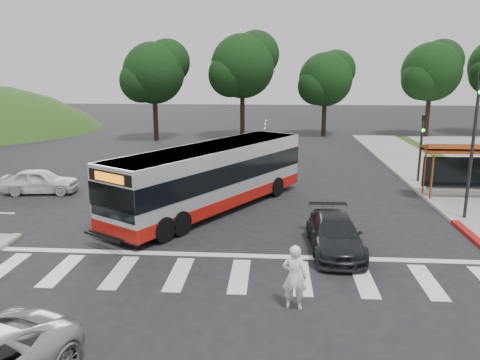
{
  "coord_description": "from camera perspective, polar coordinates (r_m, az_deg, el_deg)",
  "views": [
    {
      "loc": [
        1.04,
        -19.08,
        6.6
      ],
      "look_at": [
        -0.48,
        1.8,
        1.6
      ],
      "focal_mm": 35.0,
      "sensor_mm": 36.0,
      "label": 1
    }
  ],
  "objects": [
    {
      "name": "tree_north_a",
      "position": [
        45.25,
        0.41,
        13.84
      ],
      "size": [
        6.6,
        6.15,
        10.17
      ],
      "color": "black",
      "rests_on": "ground"
    },
    {
      "name": "traffic_signal_ne_tall",
      "position": [
        22.45,
        26.64,
        5.05
      ],
      "size": [
        0.18,
        0.37,
        6.5
      ],
      "color": "black",
      "rests_on": "ground"
    },
    {
      "name": "sidewalk_east",
      "position": [
        29.59,
        23.7,
        -0.49
      ],
      "size": [
        4.0,
        40.0,
        0.12
      ],
      "primitive_type": "cube",
      "color": "gray",
      "rests_on": "ground"
    },
    {
      "name": "ground",
      "position": [
        20.22,
        0.98,
        -5.62
      ],
      "size": [
        140.0,
        140.0,
        0.0
      ],
      "primitive_type": "plane",
      "color": "black",
      "rests_on": "ground"
    },
    {
      "name": "traffic_signal_ne_short",
      "position": [
        29.17,
        21.24,
        4.39
      ],
      "size": [
        0.18,
        0.37,
        4.0
      ],
      "color": "black",
      "rests_on": "ground"
    },
    {
      "name": "tree_north_b",
      "position": [
        47.42,
        10.47,
        12.08
      ],
      "size": [
        5.72,
        5.33,
        8.43
      ],
      "color": "black",
      "rests_on": "ground"
    },
    {
      "name": "crosswalk_ladder",
      "position": [
        15.59,
        -0.06,
        -11.6
      ],
      "size": [
        18.0,
        2.6,
        0.01
      ],
      "primitive_type": "cube",
      "color": "silver",
      "rests_on": "ground"
    },
    {
      "name": "bus_shelter",
      "position": [
        26.43,
        25.79,
        2.83
      ],
      "size": [
        4.2,
        1.6,
        2.86
      ],
      "color": "#A3441B",
      "rests_on": "sidewalk_east"
    },
    {
      "name": "pedestrian",
      "position": [
        13.38,
        6.63,
        -11.66
      ],
      "size": [
        0.76,
        0.57,
        1.89
      ],
      "primitive_type": "imported",
      "rotation": [
        0.0,
        0.0,
        2.97
      ],
      "color": "white",
      "rests_on": "ground"
    },
    {
      "name": "transit_bus",
      "position": [
        22.17,
        -3.38,
        0.21
      ],
      "size": [
        8.45,
        11.49,
        3.08
      ],
      "primitive_type": null,
      "rotation": [
        0.0,
        0.0,
        -0.55
      ],
      "color": "#B8BABD",
      "rests_on": "ground"
    },
    {
      "name": "tree_ne_a",
      "position": [
        49.49,
        22.37,
        12.21
      ],
      "size": [
        6.16,
        5.74,
        9.3
      ],
      "color": "black",
      "rests_on": "parking_lot"
    },
    {
      "name": "dark_sedan",
      "position": [
        17.71,
        11.47,
        -6.49
      ],
      "size": [
        1.93,
        4.51,
        1.3
      ],
      "primitive_type": "imported",
      "rotation": [
        0.0,
        0.0,
        0.03
      ],
      "color": "black",
      "rests_on": "ground"
    },
    {
      "name": "tree_north_c",
      "position": [
        44.52,
        -10.37,
        12.82
      ],
      "size": [
        6.16,
        5.74,
        9.3
      ],
      "color": "black",
      "rests_on": "ground"
    },
    {
      "name": "west_car_white",
      "position": [
        27.5,
        -23.19,
        -0.12
      ],
      "size": [
        4.12,
        2.04,
        1.35
      ],
      "primitive_type": "imported",
      "rotation": [
        0.0,
        0.0,
        1.69
      ],
      "color": "silver",
      "rests_on": "ground"
    },
    {
      "name": "curb_east",
      "position": [
        28.97,
        19.98,
        -0.41
      ],
      "size": [
        0.3,
        40.0,
        0.15
      ],
      "primitive_type": "cube",
      "color": "#9E9991",
      "rests_on": "ground"
    }
  ]
}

